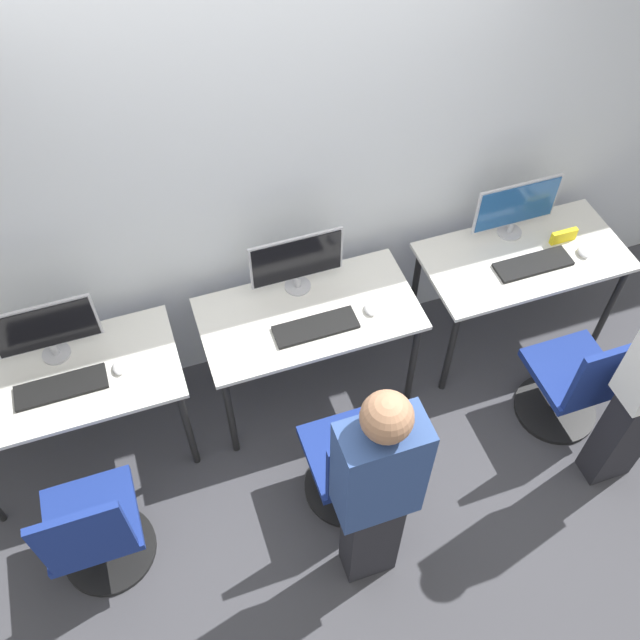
% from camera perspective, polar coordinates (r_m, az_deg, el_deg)
% --- Properties ---
extents(ground_plane, '(20.00, 20.00, 0.00)m').
position_cam_1_polar(ground_plane, '(4.25, 0.54, -8.72)').
color(ground_plane, '#3D3D42').
extents(wall_back, '(12.00, 0.05, 2.80)m').
position_cam_1_polar(wall_back, '(3.63, -3.21, 12.27)').
color(wall_back, silver).
rests_on(wall_back, ground_plane).
extents(desk_left, '(1.17, 0.61, 0.74)m').
position_cam_1_polar(desk_left, '(3.85, -19.71, -5.15)').
color(desk_left, silver).
rests_on(desk_left, ground_plane).
extents(monitor_left, '(0.51, 0.14, 0.37)m').
position_cam_1_polar(monitor_left, '(3.73, -21.15, -0.72)').
color(monitor_left, '#B2B2B7').
rests_on(monitor_left, desk_left).
extents(keyboard_left, '(0.45, 0.15, 0.02)m').
position_cam_1_polar(keyboard_left, '(3.73, -20.00, -5.07)').
color(keyboard_left, black).
rests_on(keyboard_left, desk_left).
extents(mouse_left, '(0.06, 0.09, 0.03)m').
position_cam_1_polar(mouse_left, '(3.71, -15.83, -3.70)').
color(mouse_left, silver).
rests_on(mouse_left, desk_left).
extents(office_chair_left, '(0.48, 0.48, 0.87)m').
position_cam_1_polar(office_chair_left, '(3.75, -17.49, -16.03)').
color(office_chair_left, black).
rests_on(office_chair_left, ground_plane).
extents(desk_center, '(1.17, 0.61, 0.74)m').
position_cam_1_polar(desk_center, '(3.87, -0.88, -0.21)').
color(desk_center, silver).
rests_on(desk_center, ground_plane).
extents(monitor_center, '(0.51, 0.14, 0.37)m').
position_cam_1_polar(monitor_center, '(3.78, -1.87, 4.73)').
color(monitor_center, '#B2B2B7').
rests_on(monitor_center, desk_center).
extents(keyboard_center, '(0.45, 0.15, 0.02)m').
position_cam_1_polar(keyboard_center, '(3.73, -0.34, -0.57)').
color(keyboard_center, black).
rests_on(keyboard_center, desk_center).
extents(mouse_center, '(0.06, 0.09, 0.03)m').
position_cam_1_polar(mouse_center, '(3.81, 4.02, 0.84)').
color(mouse_center, silver).
rests_on(mouse_center, desk_center).
extents(office_chair_center, '(0.48, 0.48, 0.87)m').
position_cam_1_polar(office_chair_center, '(3.74, 2.67, -11.61)').
color(office_chair_center, black).
rests_on(office_chair_center, ground_plane).
extents(person_center, '(0.36, 0.20, 1.55)m').
position_cam_1_polar(person_center, '(3.15, 4.54, -13.44)').
color(person_center, '#232328').
rests_on(person_center, ground_plane).
extents(desk_right, '(1.17, 0.61, 0.74)m').
position_cam_1_polar(desk_right, '(4.31, 15.84, 4.22)').
color(desk_right, silver).
rests_on(desk_right, ground_plane).
extents(monitor_right, '(0.51, 0.14, 0.37)m').
position_cam_1_polar(monitor_right, '(4.22, 15.43, 8.73)').
color(monitor_right, '#B2B2B7').
rests_on(monitor_right, desk_right).
extents(keyboard_right, '(0.45, 0.15, 0.02)m').
position_cam_1_polar(keyboard_right, '(4.20, 16.68, 4.30)').
color(keyboard_right, black).
rests_on(keyboard_right, desk_right).
extents(mouse_right, '(0.06, 0.09, 0.03)m').
position_cam_1_polar(mouse_right, '(4.35, 20.31, 5.10)').
color(mouse_right, silver).
rests_on(mouse_right, desk_right).
extents(office_chair_right, '(0.48, 0.48, 0.87)m').
position_cam_1_polar(office_chair_right, '(4.24, 19.73, -4.88)').
color(office_chair_right, black).
rests_on(office_chair_right, ground_plane).
extents(placard_right, '(0.16, 0.03, 0.08)m').
position_cam_1_polar(placard_right, '(4.37, 18.91, 6.37)').
color(placard_right, yellow).
rests_on(placard_right, desk_right).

